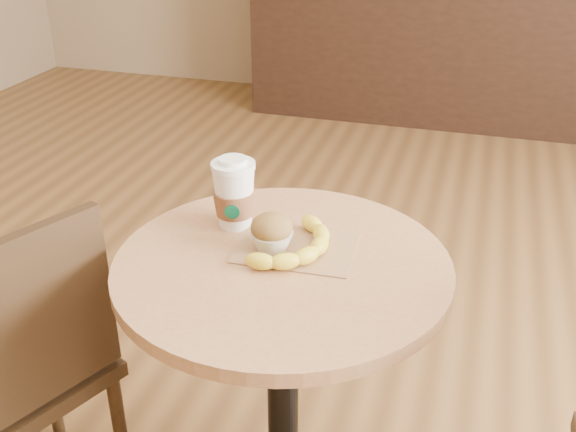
# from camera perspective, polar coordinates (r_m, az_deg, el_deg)

# --- Properties ---
(cafe_table) EXTENTS (0.68, 0.68, 0.75)m
(cafe_table) POSITION_cam_1_polar(r_m,az_deg,el_deg) (1.48, -0.45, -11.22)
(cafe_table) COLOR black
(cafe_table) RESTS_ON ground
(chair_left) EXTENTS (0.49, 0.49, 0.85)m
(chair_left) POSITION_cam_1_polar(r_m,az_deg,el_deg) (1.63, -21.63, -12.05)
(chair_left) COLOR #302010
(chair_left) RESTS_ON ground
(service_counter) EXTENTS (2.30, 0.65, 1.04)m
(service_counter) POSITION_cam_1_polar(r_m,az_deg,el_deg) (4.41, 12.29, 14.88)
(service_counter) COLOR black
(service_counter) RESTS_ON ground
(kraft_bag) EXTENTS (0.25, 0.19, 0.00)m
(kraft_bag) POSITION_cam_1_polar(r_m,az_deg,el_deg) (1.39, 0.71, -2.72)
(kraft_bag) COLOR #99704A
(kraft_bag) RESTS_ON cafe_table
(coffee_cup) EXTENTS (0.09, 0.10, 0.16)m
(coffee_cup) POSITION_cam_1_polar(r_m,az_deg,el_deg) (1.45, -4.57, 1.72)
(coffee_cup) COLOR white
(coffee_cup) RESTS_ON cafe_table
(muffin) EXTENTS (0.09, 0.09, 0.08)m
(muffin) POSITION_cam_1_polar(r_m,az_deg,el_deg) (1.36, -1.39, -1.41)
(muffin) COLOR silver
(muffin) RESTS_ON kraft_bag
(banana) EXTENTS (0.24, 0.28, 0.03)m
(banana) POSITION_cam_1_polar(r_m,az_deg,el_deg) (1.37, 0.71, -2.30)
(banana) COLOR yellow
(banana) RESTS_ON kraft_bag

